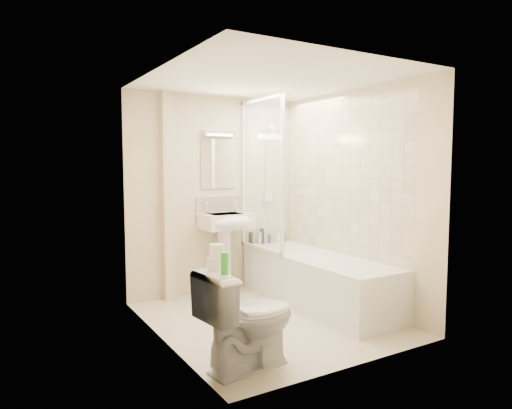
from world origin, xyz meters
TOP-DOWN VIEW (x-y plane):
  - floor at (0.00, 0.00)m, footprint 2.50×2.50m
  - wall_back at (0.00, 1.25)m, footprint 2.20×0.02m
  - wall_left at (-1.10, 0.00)m, footprint 0.02×2.50m
  - wall_right at (1.10, 0.00)m, footprint 0.02×2.50m
  - ceiling at (0.00, 0.00)m, footprint 2.20×2.50m
  - tile_back at (0.75, 1.24)m, footprint 0.70×0.01m
  - tile_right at (1.09, 0.16)m, footprint 0.01×2.10m
  - pipe_boxing at (-0.62, 1.19)m, footprint 0.12×0.12m
  - splashback at (0.05, 1.24)m, footprint 0.60×0.02m
  - mirror at (0.05, 1.24)m, footprint 0.46×0.01m
  - strip_light at (0.05, 1.22)m, footprint 0.42×0.07m
  - bathtub at (0.75, 0.16)m, footprint 0.70×2.10m
  - shower_screen at (0.40, 0.80)m, footprint 0.04×0.92m
  - shower_fixture at (0.75, 1.19)m, footprint 0.10×0.16m
  - pedestal_sink at (0.05, 1.01)m, footprint 0.58×0.52m
  - bottle_black_a at (0.47, 1.16)m, footprint 0.06×0.06m
  - bottle_white_a at (0.60, 1.16)m, footprint 0.05×0.05m
  - bottle_black_b at (0.63, 1.16)m, footprint 0.06×0.06m
  - bottle_blue at (0.75, 1.16)m, footprint 0.05×0.05m
  - bottle_white_b at (0.88, 1.16)m, footprint 0.05×0.05m
  - bottle_green at (0.97, 1.16)m, footprint 0.07×0.07m
  - toilet at (-0.72, -0.85)m, footprint 0.62×0.88m
  - toilet_roll_lower at (-0.98, -0.79)m, footprint 0.11×0.11m
  - toilet_roll_upper at (-0.93, -0.75)m, footprint 0.11×0.11m
  - green_bottle at (-0.97, -0.95)m, footprint 0.05×0.05m

SIDE VIEW (x-z plane):
  - floor at x=0.00m, z-range 0.00..0.00m
  - bathtub at x=0.75m, z-range 0.01..0.56m
  - toilet at x=-0.72m, z-range 0.00..0.79m
  - bottle_green at x=0.97m, z-range 0.55..0.65m
  - bottle_blue at x=0.75m, z-range 0.55..0.67m
  - bottle_white_b at x=0.88m, z-range 0.55..0.67m
  - bottle_white_a at x=0.60m, z-range 0.55..0.71m
  - bottle_black_a at x=0.47m, z-range 0.55..0.71m
  - bottle_black_b at x=0.63m, z-range 0.55..0.75m
  - pedestal_sink at x=0.05m, z-range 0.23..1.35m
  - toilet_roll_lower at x=-0.98m, z-range 0.79..0.88m
  - green_bottle at x=-0.97m, z-range 0.79..0.95m
  - toilet_roll_upper at x=-0.93m, z-range 0.88..0.97m
  - splashback at x=0.05m, z-range 0.88..1.18m
  - wall_back at x=0.00m, z-range 0.00..2.40m
  - wall_left at x=-1.10m, z-range 0.00..2.40m
  - wall_right at x=1.10m, z-range 0.00..2.40m
  - pipe_boxing at x=-0.62m, z-range 0.00..2.40m
  - tile_back at x=0.75m, z-range 0.55..2.30m
  - tile_right at x=1.09m, z-range 0.55..2.30m
  - shower_screen at x=0.40m, z-range 0.55..2.35m
  - shower_fixture at x=0.75m, z-range 1.05..2.04m
  - mirror at x=0.05m, z-range 1.28..1.88m
  - strip_light at x=0.05m, z-range 1.92..1.98m
  - ceiling at x=0.00m, z-range 2.39..2.41m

